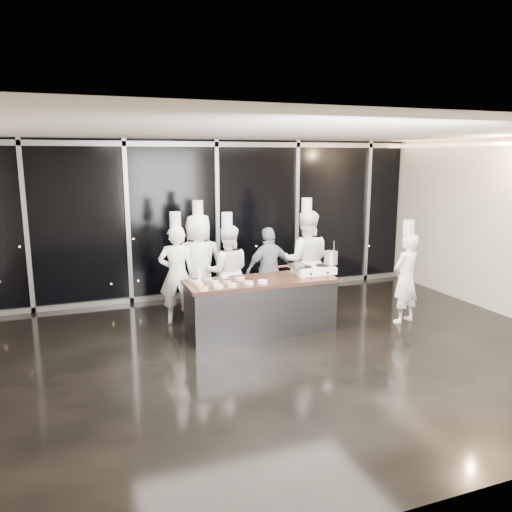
{
  "coord_description": "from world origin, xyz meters",
  "views": [
    {
      "loc": [
        -2.85,
        -6.45,
        2.88
      ],
      "look_at": [
        0.03,
        1.2,
        1.23
      ],
      "focal_mm": 35.0,
      "sensor_mm": 36.0,
      "label": 1
    }
  ],
  "objects_px": {
    "stock_pot": "(331,258)",
    "chef_far_left": "(177,274)",
    "frying_pan": "(296,266)",
    "chef_center": "(228,271)",
    "stove": "(314,270)",
    "chef_right": "(306,260)",
    "demo_counter": "(261,306)",
    "chef_side": "(406,277)",
    "guest": "(269,270)",
    "chef_left": "(199,264)"
  },
  "relations": [
    {
      "from": "frying_pan",
      "to": "chef_left",
      "type": "xyz_separation_m",
      "value": [
        -1.36,
        1.22,
        -0.12
      ]
    },
    {
      "from": "stove",
      "to": "frying_pan",
      "type": "bearing_deg",
      "value": -178.14
    },
    {
      "from": "frying_pan",
      "to": "guest",
      "type": "bearing_deg",
      "value": 98.48
    },
    {
      "from": "guest",
      "to": "chef_right",
      "type": "relative_size",
      "value": 0.75
    },
    {
      "from": "chef_left",
      "to": "frying_pan",
      "type": "bearing_deg",
      "value": 144.0
    },
    {
      "from": "stove",
      "to": "chef_side",
      "type": "distance_m",
      "value": 1.62
    },
    {
      "from": "frying_pan",
      "to": "chef_center",
      "type": "xyz_separation_m",
      "value": [
        -0.91,
        0.93,
        -0.22
      ]
    },
    {
      "from": "chef_right",
      "to": "chef_center",
      "type": "bearing_deg",
      "value": 18.04
    },
    {
      "from": "stove",
      "to": "chef_left",
      "type": "xyz_separation_m",
      "value": [
        -1.71,
        1.21,
        -0.02
      ]
    },
    {
      "from": "chef_left",
      "to": "guest",
      "type": "relative_size",
      "value": 1.32
    },
    {
      "from": "demo_counter",
      "to": "chef_left",
      "type": "relative_size",
      "value": 1.17
    },
    {
      "from": "stock_pot",
      "to": "guest",
      "type": "distance_m",
      "value": 1.24
    },
    {
      "from": "chef_far_left",
      "to": "guest",
      "type": "relative_size",
      "value": 1.22
    },
    {
      "from": "demo_counter",
      "to": "stove",
      "type": "height_order",
      "value": "stove"
    },
    {
      "from": "stock_pot",
      "to": "chef_center",
      "type": "bearing_deg",
      "value": 149.54
    },
    {
      "from": "stove",
      "to": "stock_pot",
      "type": "bearing_deg",
      "value": 0.8
    },
    {
      "from": "frying_pan",
      "to": "chef_left",
      "type": "relative_size",
      "value": 0.24
    },
    {
      "from": "chef_far_left",
      "to": "chef_side",
      "type": "relative_size",
      "value": 1.08
    },
    {
      "from": "stove",
      "to": "chef_right",
      "type": "distance_m",
      "value": 0.83
    },
    {
      "from": "demo_counter",
      "to": "chef_far_left",
      "type": "height_order",
      "value": "chef_far_left"
    },
    {
      "from": "chef_center",
      "to": "stock_pot",
      "type": "bearing_deg",
      "value": 163.46
    },
    {
      "from": "chef_left",
      "to": "chef_side",
      "type": "relative_size",
      "value": 1.16
    },
    {
      "from": "frying_pan",
      "to": "chef_side",
      "type": "xyz_separation_m",
      "value": [
        1.88,
        -0.47,
        -0.25
      ]
    },
    {
      "from": "chef_right",
      "to": "chef_side",
      "type": "height_order",
      "value": "chef_right"
    },
    {
      "from": "frying_pan",
      "to": "chef_right",
      "type": "distance_m",
      "value": 1.0
    },
    {
      "from": "chef_left",
      "to": "guest",
      "type": "distance_m",
      "value": 1.3
    },
    {
      "from": "stove",
      "to": "demo_counter",
      "type": "bearing_deg",
      "value": -174.48
    },
    {
      "from": "stove",
      "to": "guest",
      "type": "relative_size",
      "value": 0.43
    },
    {
      "from": "stove",
      "to": "chef_right",
      "type": "bearing_deg",
      "value": 74.88
    },
    {
      "from": "stock_pot",
      "to": "demo_counter",
      "type": "bearing_deg",
      "value": -177.06
    },
    {
      "from": "guest",
      "to": "chef_right",
      "type": "height_order",
      "value": "chef_right"
    },
    {
      "from": "guest",
      "to": "chef_side",
      "type": "height_order",
      "value": "chef_side"
    },
    {
      "from": "chef_far_left",
      "to": "chef_side",
      "type": "distance_m",
      "value": 3.96
    },
    {
      "from": "stove",
      "to": "guest",
      "type": "bearing_deg",
      "value": 118.2
    },
    {
      "from": "stock_pot",
      "to": "chef_far_left",
      "type": "height_order",
      "value": "chef_far_left"
    },
    {
      "from": "demo_counter",
      "to": "stock_pot",
      "type": "xyz_separation_m",
      "value": [
        1.32,
        0.07,
        0.7
      ]
    },
    {
      "from": "chef_left",
      "to": "chef_right",
      "type": "relative_size",
      "value": 0.99
    },
    {
      "from": "chef_far_left",
      "to": "chef_center",
      "type": "bearing_deg",
      "value": -163.65
    },
    {
      "from": "demo_counter",
      "to": "chef_far_left",
      "type": "distance_m",
      "value": 1.58
    },
    {
      "from": "stock_pot",
      "to": "chef_left",
      "type": "distance_m",
      "value": 2.37
    },
    {
      "from": "chef_center",
      "to": "chef_right",
      "type": "relative_size",
      "value": 0.9
    },
    {
      "from": "demo_counter",
      "to": "stove",
      "type": "relative_size",
      "value": 3.6
    },
    {
      "from": "frying_pan",
      "to": "chef_center",
      "type": "distance_m",
      "value": 1.32
    },
    {
      "from": "demo_counter",
      "to": "chef_center",
      "type": "relative_size",
      "value": 1.29
    },
    {
      "from": "stove",
      "to": "chef_side",
      "type": "xyz_separation_m",
      "value": [
        1.54,
        -0.47,
        -0.15
      ]
    },
    {
      "from": "guest",
      "to": "chef_right",
      "type": "xyz_separation_m",
      "value": [
        0.69,
        -0.1,
        0.15
      ]
    },
    {
      "from": "demo_counter",
      "to": "guest",
      "type": "bearing_deg",
      "value": 60.8
    },
    {
      "from": "chef_right",
      "to": "chef_side",
      "type": "bearing_deg",
      "value": 158.59
    },
    {
      "from": "demo_counter",
      "to": "chef_right",
      "type": "relative_size",
      "value": 1.16
    },
    {
      "from": "demo_counter",
      "to": "chef_center",
      "type": "xyz_separation_m",
      "value": [
        -0.26,
        1.0,
        0.39
      ]
    }
  ]
}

